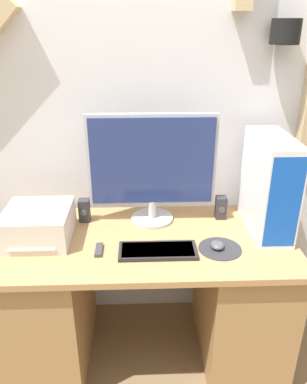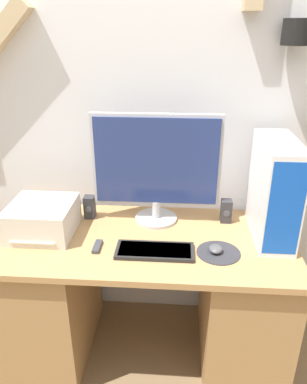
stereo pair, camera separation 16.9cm
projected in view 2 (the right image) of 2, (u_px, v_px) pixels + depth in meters
The scene contains 11 objects.
wall_back at pixel (150, 88), 1.88m from camera, with size 6.40×0.19×2.70m.
desk at pixel (145, 295), 1.94m from camera, with size 1.42×0.67×0.71m.
monitor at pixel (156, 165), 1.84m from camera, with size 0.64×0.22×0.56m.
keyboard at pixel (155, 251), 1.68m from camera, with size 0.35×0.15×0.02m.
mousepad at pixel (218, 253), 1.68m from camera, with size 0.20×0.20×0.00m.
mouse at pixel (216, 249), 1.67m from camera, with size 0.06×0.07×0.03m.
computer_tower at pixel (274, 190), 1.73m from camera, with size 0.16×0.42×0.47m.
printer at pixel (42, 219), 1.81m from camera, with size 0.30×0.31×0.15m.
speaker_left at pixel (90, 207), 1.96m from camera, with size 0.05×0.06×0.12m.
speaker_right at pixel (226, 211), 1.92m from camera, with size 0.05×0.06×0.12m.
remote_control at pixel (97, 247), 1.71m from camera, with size 0.03×0.10×0.02m.
Camera 2 is at (0.16, -1.20, 1.66)m, focal length 35.00 mm.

